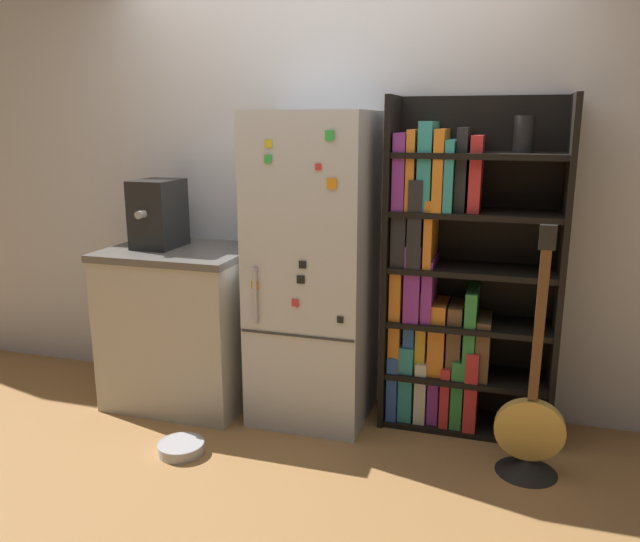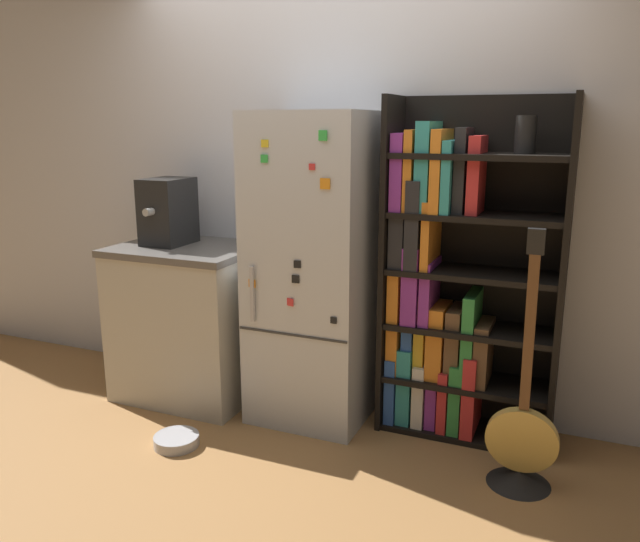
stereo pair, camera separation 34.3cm
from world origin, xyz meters
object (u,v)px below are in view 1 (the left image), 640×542
at_px(refrigerator, 313,270).
at_px(bookshelf, 449,284).
at_px(espresso_machine, 158,214).
at_px(pet_bowl, 181,447).
at_px(guitar, 529,440).

xyz_separation_m(refrigerator, bookshelf, (0.74, 0.13, -0.05)).
bearing_deg(espresso_machine, refrigerator, 1.19).
xyz_separation_m(bookshelf, espresso_machine, (-1.68, -0.15, 0.33)).
bearing_deg(refrigerator, pet_bowl, -128.70).
bearing_deg(guitar, refrigerator, 165.08).
bearing_deg(guitar, espresso_machine, 172.09).
height_order(refrigerator, pet_bowl, refrigerator).
bearing_deg(refrigerator, espresso_machine, -178.81).
bearing_deg(pet_bowl, guitar, 10.79).
relative_size(bookshelf, guitar, 1.45).
xyz_separation_m(refrigerator, pet_bowl, (-0.51, -0.64, -0.83)).
bearing_deg(pet_bowl, espresso_machine, 124.96).
relative_size(espresso_machine, guitar, 0.32).
distance_m(refrigerator, pet_bowl, 1.16).
xyz_separation_m(bookshelf, guitar, (0.45, -0.44, -0.63)).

